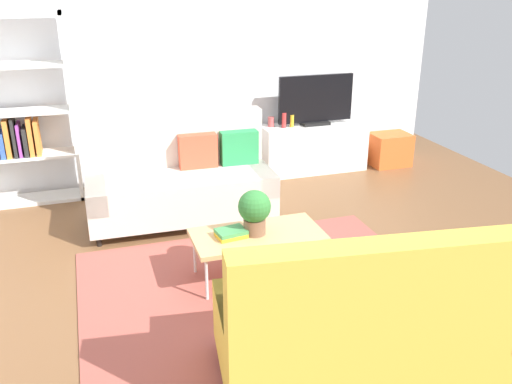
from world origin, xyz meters
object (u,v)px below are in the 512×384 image
(storage_trunk, at_px, (390,149))
(bookshelf, at_px, (18,119))
(couch_beige, at_px, (181,179))
(table_book_0, at_px, (231,235))
(vase_0, at_px, (271,122))
(potted_plant, at_px, (255,210))
(tv_console, at_px, (313,148))
(bottle_1, at_px, (292,121))
(bottle_0, at_px, (284,120))
(couch_green, at_px, (370,319))
(tv, at_px, (316,101))
(coffee_table, at_px, (257,236))

(storage_trunk, bearing_deg, bookshelf, 178.52)
(couch_beige, bearing_deg, table_book_0, 97.51)
(vase_0, bearing_deg, potted_plant, -112.30)
(tv_console, relative_size, vase_0, 11.07)
(vase_0, bearing_deg, bottle_1, -19.76)
(bottle_1, bearing_deg, bottle_0, 180.00)
(couch_green, xyz_separation_m, bottle_0, (0.85, 3.80, 0.29))
(potted_plant, bearing_deg, bottle_0, 64.12)
(tv, height_order, table_book_0, tv)
(bookshelf, xyz_separation_m, table_book_0, (1.74, -2.44, -0.53))
(vase_0, bearing_deg, table_book_0, -116.23)
(couch_beige, bearing_deg, bottle_0, -146.06)
(bottle_0, height_order, bottle_1, bottle_0)
(tv_console, distance_m, vase_0, 0.70)
(storage_trunk, relative_size, bottle_1, 3.34)
(bookshelf, bearing_deg, coffee_table, -51.20)
(couch_green, xyz_separation_m, potted_plant, (-0.30, 1.42, 0.19))
(couch_green, height_order, coffee_table, couch_green)
(coffee_table, height_order, tv, tv)
(bookshelf, height_order, bottle_0, bookshelf)
(storage_trunk, xyz_separation_m, bottle_0, (-1.54, 0.06, 0.51))
(bookshelf, distance_m, bottle_1, 3.22)
(table_book_0, bearing_deg, potted_plant, 0.08)
(bookshelf, bearing_deg, bottle_0, -1.11)
(bookshelf, bearing_deg, potted_plant, -51.49)
(bottle_0, bearing_deg, tv_console, 5.21)
(tv_console, bearing_deg, couch_green, -108.57)
(storage_trunk, distance_m, bottle_1, 1.51)
(vase_0, bearing_deg, coffee_table, -111.77)
(couch_beige, relative_size, bookshelf, 0.91)
(coffee_table, xyz_separation_m, potted_plant, (-0.02, 0.01, 0.24))
(coffee_table, bearing_deg, storage_trunk, 41.08)
(potted_plant, distance_m, table_book_0, 0.28)
(table_book_0, relative_size, vase_0, 1.90)
(couch_green, bearing_deg, coffee_table, 108.62)
(couch_beige, height_order, coffee_table, couch_beige)
(vase_0, bearing_deg, bookshelf, -179.42)
(potted_plant, height_order, bottle_1, potted_plant)
(couch_green, distance_m, tv, 4.07)
(couch_beige, height_order, bottle_1, couch_beige)
(tv, bearing_deg, bookshelf, 179.35)
(bookshelf, distance_m, potted_plant, 3.14)
(tv, relative_size, potted_plant, 2.60)
(couch_green, height_order, potted_plant, couch_green)
(couch_green, bearing_deg, bookshelf, 127.69)
(storage_trunk, bearing_deg, bottle_1, 177.60)
(potted_plant, bearing_deg, storage_trunk, 40.76)
(vase_0, relative_size, bottle_1, 0.81)
(coffee_table, height_order, storage_trunk, storage_trunk)
(couch_beige, distance_m, storage_trunk, 3.19)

